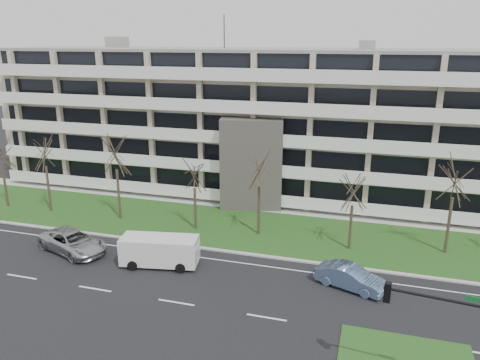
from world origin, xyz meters
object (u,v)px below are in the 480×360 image
(blue_sedan, at_px, (350,277))
(white_van, at_px, (161,249))
(silver_pickup, at_px, (73,242))
(traffic_signal, at_px, (457,337))

(blue_sedan, xyz_separation_m, white_van, (-13.83, -0.59, 0.55))
(silver_pickup, distance_m, blue_sedan, 21.56)
(silver_pickup, xyz_separation_m, white_van, (7.72, -0.11, 0.47))
(blue_sedan, distance_m, white_van, 13.85)
(white_van, relative_size, traffic_signal, 1.02)
(silver_pickup, relative_size, white_van, 1.03)
(silver_pickup, distance_m, white_van, 7.74)
(silver_pickup, distance_m, traffic_signal, 28.31)
(white_van, xyz_separation_m, traffic_signal, (18.84, -9.22, 2.49))
(blue_sedan, relative_size, traffic_signal, 0.81)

